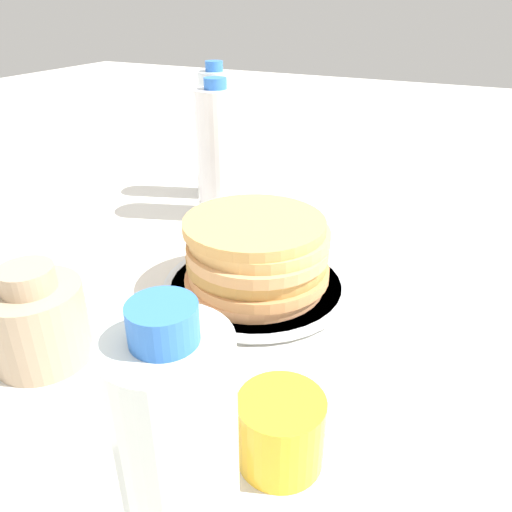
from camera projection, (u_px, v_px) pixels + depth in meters
name	position (u px, v px, depth m)	size (l,w,h in m)	color
ground_plane	(259.00, 301.00, 0.67)	(4.00, 4.00, 0.00)	silver
plate	(256.00, 286.00, 0.69)	(0.26, 0.26, 0.01)	silver
pancake_stack	(257.00, 253.00, 0.67)	(0.20, 0.20, 0.09)	tan
juice_glass	(281.00, 431.00, 0.43)	(0.08, 0.08, 0.07)	yellow
cream_jug	(37.00, 320.00, 0.55)	(0.11, 0.11, 0.12)	tan
water_bottle_mid	(218.00, 154.00, 0.88)	(0.08, 0.08, 0.24)	white
water_bottle_far	(217.00, 135.00, 0.97)	(0.06, 0.06, 0.26)	silver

